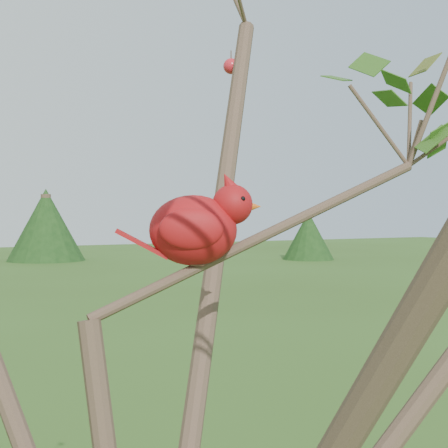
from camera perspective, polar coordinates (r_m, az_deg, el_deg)
name	(u,v)px	position (r m, az deg, el deg)	size (l,w,h in m)	color
crabapple_tree	(167,207)	(0.97, -4.76, 1.40)	(2.35, 2.05, 2.95)	#3D2C21
cardinal	(198,226)	(1.11, -2.16, -0.20)	(0.23, 0.16, 0.17)	#A00D19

